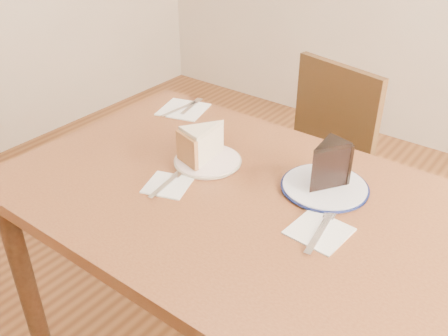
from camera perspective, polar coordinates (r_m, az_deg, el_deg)
The scene contains 13 objects.
table at distance 1.35m, azimuth 0.91°, elevation -6.15°, with size 1.20×0.80×0.75m.
chair_far at distance 1.90m, azimuth 9.39°, elevation -0.36°, with size 0.51×0.51×0.87m.
plate_cream at distance 1.41m, azimuth -1.87°, elevation 0.81°, with size 0.18×0.18×0.01m, color white.
plate_navy at distance 1.33m, azimuth 11.42°, elevation -2.14°, with size 0.22×0.22×0.01m, color white.
carrot_cake at distance 1.40m, azimuth -2.03°, elevation 2.83°, with size 0.09×0.12×0.09m, color #EFE2C5, non-canonical shape.
chocolate_cake at distance 1.29m, azimuth 11.46°, elevation 0.07°, with size 0.07×0.10×0.11m, color black, non-canonical shape.
napkin_cream at distance 1.32m, azimuth -6.46°, elevation -1.95°, with size 0.11×0.11×0.00m, color white.
napkin_navy at distance 1.18m, azimuth 10.82°, elevation -7.09°, with size 0.13×0.13×0.00m, color white.
napkin_spare at distance 1.73m, azimuth -4.68°, elevation 6.69°, with size 0.15×0.15×0.00m, color white.
fork_cream at distance 1.32m, azimuth -6.70°, elevation -1.92°, with size 0.01×0.14×0.00m, color silver.
knife_navy at distance 1.17m, azimuth 10.87°, elevation -7.24°, with size 0.02×0.17×0.00m, color silver.
fork_spare at distance 1.75m, azimuth -3.78°, elevation 7.04°, with size 0.01×0.14×0.00m, color silver.
knife_spare at distance 1.73m, azimuth -5.14°, elevation 6.70°, with size 0.01×0.16×0.00m, color silver.
Camera 1 is at (0.63, -0.86, 1.48)m, focal length 40.00 mm.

